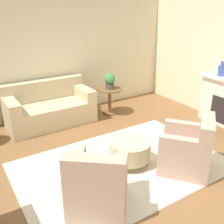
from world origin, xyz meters
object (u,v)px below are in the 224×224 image
ottoman_table (130,149)px  vase_mantel_near (221,70)px  armchair_right (188,150)px  armchair_left (98,186)px  potted_plant_on_side_table (110,81)px  couch (50,109)px  side_table (110,96)px

ottoman_table → vase_mantel_near: 2.88m
armchair_right → vase_mantel_near: bearing=27.1°
armchair_left → potted_plant_on_side_table: 3.30m
couch → side_table: size_ratio=2.94×
armchair_left → side_table: (1.86, 2.69, 0.08)m
armchair_left → side_table: bearing=55.4°
couch → side_table: 1.45m
ottoman_table → armchair_right: bearing=-42.4°
ottoman_table → vase_mantel_near: (2.71, 0.40, 0.91)m
armchair_left → ottoman_table: (0.96, 0.63, -0.09)m
armchair_right → potted_plant_on_side_table: size_ratio=2.82×
armchair_left → potted_plant_on_side_table: size_ratio=2.82×
ottoman_table → vase_mantel_near: vase_mantel_near is taller
couch → vase_mantel_near: size_ratio=5.95×
side_table → vase_mantel_near: size_ratio=2.02×
armchair_right → vase_mantel_near: size_ratio=3.31×
couch → potted_plant_on_side_table: size_ratio=5.06×
armchair_left → potted_plant_on_side_table: bearing=55.4°
side_table → vase_mantel_near: 2.56m
ottoman_table → side_table: side_table is taller
side_table → couch: bearing=170.0°
ottoman_table → vase_mantel_near: bearing=8.4°
side_table → potted_plant_on_side_table: bearing=0.0°
armchair_left → armchair_right: size_ratio=1.00×
couch → armchair_left: armchair_left is taller
couch → potted_plant_on_side_table: 1.53m
armchair_left → potted_plant_on_side_table: (1.86, 2.69, 0.47)m
armchair_right → side_table: (0.20, 2.69, 0.08)m
ottoman_table → couch: bearing=103.0°
armchair_left → vase_mantel_near: (3.67, 1.03, 0.82)m
side_table → armchair_left: bearing=-124.6°
armchair_right → ottoman_table: size_ratio=1.51×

